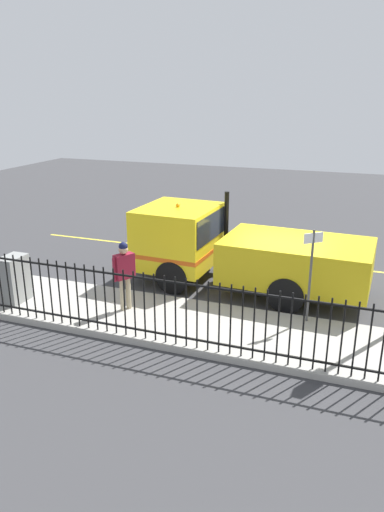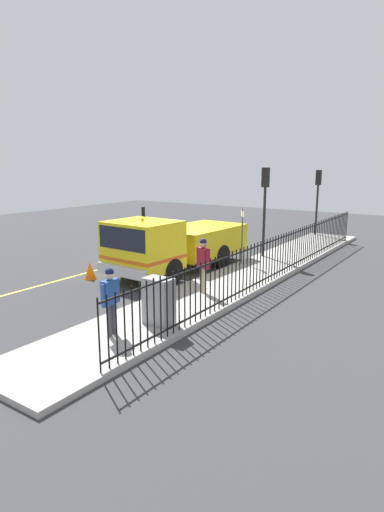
{
  "view_description": "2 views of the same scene",
  "coord_description": "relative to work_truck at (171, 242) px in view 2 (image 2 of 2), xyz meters",
  "views": [
    {
      "loc": [
        12.72,
        2.12,
        5.38
      ],
      "look_at": [
        1.41,
        -2.05,
        1.31
      ],
      "focal_mm": 33.76,
      "sensor_mm": 36.0,
      "label": 1
    },
    {
      "loc": [
        9.98,
        -14.68,
        4.28
      ],
      "look_at": [
        1.97,
        -2.85,
        1.18
      ],
      "focal_mm": 30.14,
      "sensor_mm": 36.0,
      "label": 2
    }
  ],
  "objects": [
    {
      "name": "ground_plane",
      "position": [
        -0.03,
        1.43,
        -1.23
      ],
      "size": [
        47.22,
        47.22,
        0.0
      ],
      "primitive_type": "plane",
      "color": "#38383A",
      "rests_on": "ground"
    },
    {
      "name": "traffic_light_mid",
      "position": [
        1.92,
        11.63,
        1.57
      ],
      "size": [
        0.32,
        0.23,
        3.74
      ],
      "rotation": [
        0.0,
        0.0,
        3.22
      ],
      "color": "black",
      "rests_on": "sidewalk_slab"
    },
    {
      "name": "work_truck",
      "position": [
        0.0,
        0.0,
        0.0
      ],
      "size": [
        2.71,
        6.84,
        2.59
      ],
      "rotation": [
        0.0,
        0.0,
        3.09
      ],
      "color": "yellow",
      "rests_on": "ground"
    },
    {
      "name": "pedestrian_distant",
      "position": [
        2.76,
        -6.13,
        -0.05
      ],
      "size": [
        0.28,
        0.62,
        1.69
      ],
      "rotation": [
        0.0,
        0.0,
        4.86
      ],
      "color": "#264C99",
      "rests_on": "sidewalk_slab"
    },
    {
      "name": "traffic_light_near",
      "position": [
        1.93,
        4.34,
        1.71
      ],
      "size": [
        0.31,
        0.23,
        3.95
      ],
      "rotation": [
        0.0,
        0.0,
        3.07
      ],
      "color": "black",
      "rests_on": "sidewalk_slab"
    },
    {
      "name": "worker_standing",
      "position": [
        2.72,
        -1.93,
        0.01
      ],
      "size": [
        0.58,
        0.45,
        1.8
      ],
      "rotation": [
        0.0,
        0.0,
        2.63
      ],
      "color": "maroon",
      "rests_on": "sidewalk_slab"
    },
    {
      "name": "utility_cabinet",
      "position": [
        3.26,
        -4.91,
        -0.47
      ],
      "size": [
        0.76,
        0.5,
        1.24
      ],
      "primitive_type": "cube",
      "color": "gray",
      "rests_on": "sidewalk_slab"
    },
    {
      "name": "sidewalk_slab",
      "position": [
        2.83,
        1.43,
        -1.16
      ],
      "size": [
        2.57,
        21.46,
        0.14
      ],
      "primitive_type": "cube",
      "color": "#A3A099",
      "rests_on": "ground"
    },
    {
      "name": "lane_marking",
      "position": [
        -2.81,
        1.43,
        -1.23
      ],
      "size": [
        0.12,
        19.32,
        0.01
      ],
      "primitive_type": "cube",
      "color": "yellow",
      "rests_on": "ground"
    },
    {
      "name": "traffic_cone",
      "position": [
        -1.98,
        -2.46,
        -0.91
      ],
      "size": [
        0.45,
        0.45,
        0.65
      ],
      "primitive_type": "cone",
      "color": "orange",
      "rests_on": "ground"
    },
    {
      "name": "street_sign",
      "position": [
        1.8,
        2.51,
        0.35
      ],
      "size": [
        0.34,
        0.4,
        2.3
      ],
      "color": "#4C4C4C",
      "rests_on": "sidewalk_slab"
    },
    {
      "name": "iron_fence",
      "position": [
        3.96,
        1.43,
        -0.29
      ],
      "size": [
        0.04,
        18.28,
        1.59
      ],
      "color": "black",
      "rests_on": "sidewalk_slab"
    }
  ]
}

